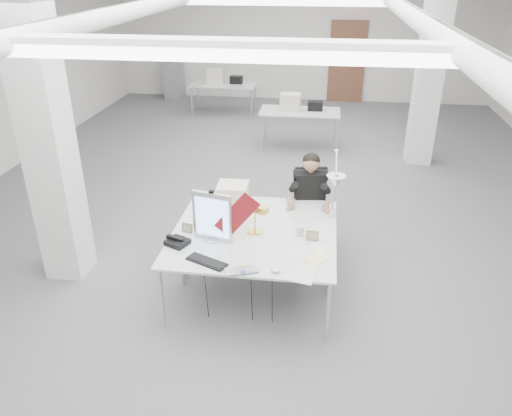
{
  "coord_description": "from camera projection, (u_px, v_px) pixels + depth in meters",
  "views": [
    {
      "loc": [
        0.69,
        -6.86,
        3.45
      ],
      "look_at": [
        0.01,
        -2.0,
        1.02
      ],
      "focal_mm": 35.0,
      "sensor_mm": 36.0,
      "label": 1
    }
  ],
  "objects": [
    {
      "name": "desk_phone",
      "position": [
        177.0,
        242.0,
        5.27
      ],
      "size": [
        0.28,
        0.27,
        0.05
      ],
      "primitive_type": "cube",
      "rotation": [
        0.0,
        0.0,
        -0.42
      ],
      "color": "black",
      "rests_on": "desk_main"
    },
    {
      "name": "laptop",
      "position": [
        243.0,
        273.0,
        4.77
      ],
      "size": [
        0.38,
        0.31,
        0.03
      ],
      "primitive_type": "imported",
      "rotation": [
        0.0,
        0.0,
        0.36
      ],
      "color": "silver",
      "rests_on": "desk_main"
    },
    {
      "name": "architect_lamp",
      "position": [
        335.0,
        185.0,
        5.44
      ],
      "size": [
        0.47,
        0.82,
        1.0
      ],
      "primitive_type": null,
      "rotation": [
        0.0,
        0.0,
        -0.28
      ],
      "color": "#BABABF",
      "rests_on": "desk_second"
    },
    {
      "name": "bg_desk_a",
      "position": [
        300.0,
        112.0,
        10.01
      ],
      "size": [
        1.6,
        0.8,
        0.02
      ],
      "primitive_type": "cube",
      "color": "silver",
      "rests_on": "room_shell"
    },
    {
      "name": "desk_clock",
      "position": [
        300.0,
        231.0,
        5.43
      ],
      "size": [
        0.11,
        0.07,
        0.1
      ],
      "primitive_type": "cylinder",
      "rotation": [
        1.57,
        0.0,
        -0.37
      ],
      "color": "#BBBCC0",
      "rests_on": "desk_main"
    },
    {
      "name": "mouse",
      "position": [
        276.0,
        270.0,
        4.8
      ],
      "size": [
        0.11,
        0.08,
        0.04
      ],
      "primitive_type": "ellipsoid",
      "rotation": [
        0.0,
        0.0,
        0.14
      ],
      "color": "silver",
      "rests_on": "desk_main"
    },
    {
      "name": "beige_monitor",
      "position": [
        233.0,
        197.0,
        5.94
      ],
      "size": [
        0.37,
        0.35,
        0.34
      ],
      "primitive_type": "cube",
      "rotation": [
        0.0,
        0.0,
        0.03
      ],
      "color": "beige",
      "rests_on": "desk_second"
    },
    {
      "name": "paper_stack_b",
      "position": [
        317.0,
        259.0,
        5.02
      ],
      "size": [
        0.27,
        0.29,
        0.01
      ],
      "primitive_type": "cube",
      "rotation": [
        0.0,
        0.0,
        -0.6
      ],
      "color": "#FFF498",
      "rests_on": "desk_main"
    },
    {
      "name": "monitor",
      "position": [
        212.0,
        217.0,
        5.26
      ],
      "size": [
        0.44,
        0.14,
        0.55
      ],
      "primitive_type": "cube",
      "rotation": [
        0.0,
        0.0,
        -0.22
      ],
      "color": "#B6B6BB",
      "rests_on": "desk_main"
    },
    {
      "name": "keyboard",
      "position": [
        207.0,
        262.0,
        4.96
      ],
      "size": [
        0.45,
        0.31,
        0.02
      ],
      "primitive_type": "cube",
      "rotation": [
        0.0,
        0.0,
        -0.43
      ],
      "color": "black",
      "rests_on": "desk_main"
    },
    {
      "name": "room_shell",
      "position": [
        279.0,
        99.0,
        7.06
      ],
      "size": [
        10.04,
        14.04,
        3.24
      ],
      "color": "#5C5C5E",
      "rests_on": "ground"
    },
    {
      "name": "paper_stack_c",
      "position": [
        320.0,
        248.0,
        5.21
      ],
      "size": [
        0.26,
        0.26,
        0.01
      ],
      "primitive_type": "cube",
      "rotation": [
        0.0,
        0.0,
        -0.77
      ],
      "color": "white",
      "rests_on": "desk_main"
    },
    {
      "name": "picture_frame_right",
      "position": [
        312.0,
        236.0,
        5.34
      ],
      "size": [
        0.14,
        0.03,
        0.11
      ],
      "primitive_type": "cube",
      "rotation": [
        -0.21,
        0.0,
        0.0
      ],
      "color": "#9F7844",
      "rests_on": "desk_main"
    },
    {
      "name": "paper_stack_a",
      "position": [
        304.0,
        274.0,
        4.78
      ],
      "size": [
        0.29,
        0.37,
        0.01
      ],
      "primitive_type": "cube",
      "rotation": [
        0.0,
        0.0,
        -0.21
      ],
      "color": "silver",
      "rests_on": "desk_main"
    },
    {
      "name": "picture_frame_left",
      "position": [
        187.0,
        228.0,
        5.5
      ],
      "size": [
        0.14,
        0.06,
        0.1
      ],
      "primitive_type": "cube",
      "rotation": [
        -0.21,
        0.0,
        -0.25
      ],
      "color": "olive",
      "rests_on": "desk_main"
    },
    {
      "name": "desk_main",
      "position": [
        248.0,
        253.0,
        5.15
      ],
      "size": [
        1.8,
        0.9,
        0.02
      ],
      "primitive_type": "cube",
      "color": "silver",
      "rests_on": "room_shell"
    },
    {
      "name": "seated_person",
      "position": [
        310.0,
        187.0,
        6.28
      ],
      "size": [
        0.62,
        0.73,
        0.98
      ],
      "primitive_type": null,
      "rotation": [
        0.0,
        0.0,
        0.17
      ],
      "color": "black",
      "rests_on": "office_chair"
    },
    {
      "name": "pennant",
      "position": [
        237.0,
        215.0,
        5.17
      ],
      "size": [
        0.49,
        0.06,
        0.53
      ],
      "primitive_type": "cube",
      "rotation": [
        0.0,
        -0.87,
        0.09
      ],
      "color": "maroon",
      "rests_on": "monitor"
    },
    {
      "name": "desk_second",
      "position": [
        260.0,
        214.0,
        5.95
      ],
      "size": [
        1.8,
        0.9,
        0.02
      ],
      "primitive_type": "cube",
      "color": "silver",
      "rests_on": "room_shell"
    },
    {
      "name": "bankers_lamp",
      "position": [
        255.0,
        219.0,
        5.45
      ],
      "size": [
        0.31,
        0.22,
        0.32
      ],
      "primitive_type": null,
      "rotation": [
        0.0,
        0.0,
        -0.4
      ],
      "color": "gold",
      "rests_on": "desk_main"
    },
    {
      "name": "filing_cabinet",
      "position": [
        174.0,
        76.0,
        13.77
      ],
      "size": [
        0.45,
        0.55,
        1.2
      ],
      "primitive_type": "cube",
      "color": "gray",
      "rests_on": "room_shell"
    },
    {
      "name": "office_chair",
      "position": [
        309.0,
        207.0,
        6.46
      ],
      "size": [
        0.67,
        0.67,
        1.18
      ],
      "primitive_type": null,
      "rotation": [
        0.0,
        0.0,
        0.17
      ],
      "color": "black",
      "rests_on": "room_shell"
    },
    {
      "name": "bg_desk_b",
      "position": [
        224.0,
        84.0,
        12.21
      ],
      "size": [
        1.6,
        0.8,
        0.02
      ],
      "primitive_type": "cube",
      "color": "silver",
      "rests_on": "room_shell"
    }
  ]
}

